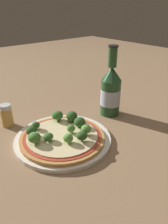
# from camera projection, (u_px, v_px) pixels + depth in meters

# --- Properties ---
(ground_plane) EXTENTS (3.00, 3.00, 0.00)m
(ground_plane) POSITION_uv_depth(u_px,v_px,m) (61.00, 140.00, 0.63)
(ground_plane) COLOR #846647
(plate) EXTENTS (0.27, 0.27, 0.01)m
(plate) POSITION_uv_depth(u_px,v_px,m) (62.00, 139.00, 0.62)
(plate) COLOR silver
(plate) RESTS_ON ground_plane
(pizza) EXTENTS (0.24, 0.24, 0.01)m
(pizza) POSITION_uv_depth(u_px,v_px,m) (62.00, 137.00, 0.61)
(pizza) COLOR #B77F42
(pizza) RESTS_ON plate
(broccoli_floret_0) EXTENTS (0.02, 0.02, 0.02)m
(broccoli_floret_0) POSITION_uv_depth(u_px,v_px,m) (36.00, 125.00, 0.63)
(broccoli_floret_0) COLOR #6B8E51
(broccoli_floret_0) RESTS_ON pizza
(broccoli_floret_1) EXTENTS (0.03, 0.03, 0.02)m
(broccoli_floret_1) POSITION_uv_depth(u_px,v_px,m) (48.00, 137.00, 0.58)
(broccoli_floret_1) COLOR #6B8E51
(broccoli_floret_1) RESTS_ON pizza
(broccoli_floret_2) EXTENTS (0.02, 0.02, 0.03)m
(broccoli_floret_2) POSITION_uv_depth(u_px,v_px,m) (71.00, 128.00, 0.61)
(broccoli_floret_2) COLOR #6B8E51
(broccoli_floret_2) RESTS_ON pizza
(broccoli_floret_3) EXTENTS (0.03, 0.03, 0.03)m
(broccoli_floret_3) POSITION_uv_depth(u_px,v_px,m) (68.00, 138.00, 0.57)
(broccoli_floret_3) COLOR #6B8E51
(broccoli_floret_3) RESTS_ON pizza
(broccoli_floret_4) EXTENTS (0.03, 0.03, 0.03)m
(broccoli_floret_4) POSITION_uv_depth(u_px,v_px,m) (35.00, 138.00, 0.56)
(broccoli_floret_4) COLOR #6B8E51
(broccoli_floret_4) RESTS_ON pizza
(broccoli_floret_5) EXTENTS (0.03, 0.03, 0.03)m
(broccoli_floret_5) POSITION_uv_depth(u_px,v_px,m) (86.00, 129.00, 0.60)
(broccoli_floret_5) COLOR #6B8E51
(broccoli_floret_5) RESTS_ON pizza
(broccoli_floret_6) EXTENTS (0.04, 0.04, 0.03)m
(broccoli_floret_6) POSITION_uv_depth(u_px,v_px,m) (57.00, 115.00, 0.67)
(broccoli_floret_6) COLOR #6B8E51
(broccoli_floret_6) RESTS_ON pizza
(broccoli_floret_7) EXTENTS (0.03, 0.03, 0.03)m
(broccoli_floret_7) POSITION_uv_depth(u_px,v_px,m) (31.00, 131.00, 0.60)
(broccoli_floret_7) COLOR #6B8E51
(broccoli_floret_7) RESTS_ON pizza
(broccoli_floret_8) EXTENTS (0.03, 0.03, 0.03)m
(broccoli_floret_8) POSITION_uv_depth(u_px,v_px,m) (82.00, 136.00, 0.57)
(broccoli_floret_8) COLOR #6B8E51
(broccoli_floret_8) RESTS_ON pizza
(broccoli_floret_9) EXTENTS (0.04, 0.04, 0.03)m
(broccoli_floret_9) POSITION_uv_depth(u_px,v_px,m) (72.00, 116.00, 0.67)
(broccoli_floret_9) COLOR #6B8E51
(broccoli_floret_9) RESTS_ON pizza
(broccoli_floret_10) EXTENTS (0.03, 0.03, 0.03)m
(broccoli_floret_10) POSITION_uv_depth(u_px,v_px,m) (80.00, 122.00, 0.64)
(broccoli_floret_10) COLOR #6B8E51
(broccoli_floret_10) RESTS_ON pizza
(beer_bottle) EXTENTS (0.07, 0.07, 0.24)m
(beer_bottle) POSITION_uv_depth(u_px,v_px,m) (111.00, 91.00, 0.74)
(beer_bottle) COLOR #234C28
(beer_bottle) RESTS_ON ground_plane
(pepper_shaker) EXTENTS (0.04, 0.04, 0.07)m
(pepper_shaker) POSITION_uv_depth(u_px,v_px,m) (7.00, 115.00, 0.69)
(pepper_shaker) COLOR tan
(pepper_shaker) RESTS_ON ground_plane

